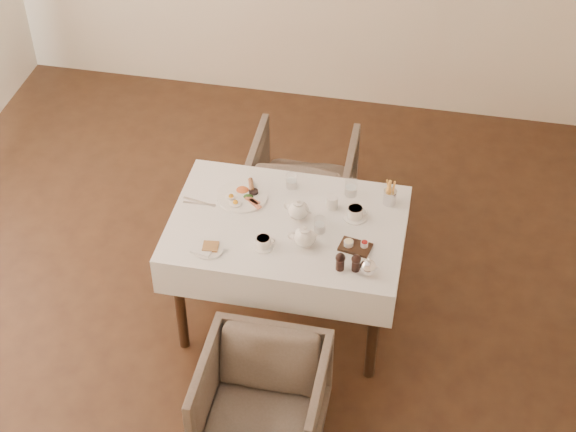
# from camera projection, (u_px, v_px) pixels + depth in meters

# --- Properties ---
(table) EXTENTS (1.28, 0.88, 0.75)m
(table) POSITION_uv_depth(u_px,v_px,m) (287.00, 238.00, 4.88)
(table) COLOR black
(table) RESTS_ON ground
(armchair_near) EXTENTS (0.63, 0.65, 0.59)m
(armchair_near) POSITION_uv_depth(u_px,v_px,m) (262.00, 402.00, 4.47)
(armchair_near) COLOR brown
(armchair_near) RESTS_ON ground
(armchair_far) EXTENTS (0.67, 0.69, 0.62)m
(armchair_far) POSITION_uv_depth(u_px,v_px,m) (303.00, 182.00, 5.77)
(armchair_far) COLOR brown
(armchair_far) RESTS_ON ground
(breakfast_plate) EXTENTS (0.29, 0.29, 0.04)m
(breakfast_plate) POSITION_uv_depth(u_px,v_px,m) (243.00, 195.00, 4.96)
(breakfast_plate) COLOR white
(breakfast_plate) RESTS_ON table
(side_plate) EXTENTS (0.17, 0.16, 0.02)m
(side_plate) POSITION_uv_depth(u_px,v_px,m) (207.00, 249.00, 4.64)
(side_plate) COLOR white
(side_plate) RESTS_ON table
(teapot_centre) EXTENTS (0.19, 0.16, 0.13)m
(teapot_centre) POSITION_uv_depth(u_px,v_px,m) (298.00, 209.00, 4.79)
(teapot_centre) COLOR white
(teapot_centre) RESTS_ON table
(teapot_front) EXTENTS (0.19, 0.15, 0.13)m
(teapot_front) POSITION_uv_depth(u_px,v_px,m) (305.00, 236.00, 4.63)
(teapot_front) COLOR white
(teapot_front) RESTS_ON table
(creamer) EXTENTS (0.07, 0.07, 0.08)m
(creamer) POSITION_uv_depth(u_px,v_px,m) (332.00, 202.00, 4.87)
(creamer) COLOR white
(creamer) RESTS_ON table
(teacup_near) EXTENTS (0.12, 0.12, 0.06)m
(teacup_near) POSITION_uv_depth(u_px,v_px,m) (263.00, 242.00, 4.64)
(teacup_near) COLOR white
(teacup_near) RESTS_ON table
(teacup_far) EXTENTS (0.14, 0.14, 0.07)m
(teacup_far) POSITION_uv_depth(u_px,v_px,m) (355.00, 213.00, 4.81)
(teacup_far) COLOR white
(teacup_far) RESTS_ON table
(glass_left) EXTENTS (0.08, 0.08, 0.09)m
(glass_left) POSITION_uv_depth(u_px,v_px,m) (292.00, 181.00, 5.00)
(glass_left) COLOR silver
(glass_left) RESTS_ON table
(glass_mid) EXTENTS (0.06, 0.06, 0.09)m
(glass_mid) POSITION_uv_depth(u_px,v_px,m) (320.00, 225.00, 4.72)
(glass_mid) COLOR silver
(glass_mid) RESTS_ON table
(glass_right) EXTENTS (0.09, 0.09, 0.10)m
(glass_right) POSITION_uv_depth(u_px,v_px,m) (351.00, 188.00, 4.95)
(glass_right) COLOR silver
(glass_right) RESTS_ON table
(condiment_board) EXTENTS (0.18, 0.14, 0.04)m
(condiment_board) POSITION_uv_depth(u_px,v_px,m) (355.00, 246.00, 4.64)
(condiment_board) COLOR black
(condiment_board) RESTS_ON table
(pepper_mill_left) EXTENTS (0.06, 0.06, 0.11)m
(pepper_mill_left) POSITION_uv_depth(u_px,v_px,m) (340.00, 261.00, 4.50)
(pepper_mill_left) COLOR black
(pepper_mill_left) RESTS_ON table
(pepper_mill_right) EXTENTS (0.06, 0.06, 0.10)m
(pepper_mill_right) POSITION_uv_depth(u_px,v_px,m) (356.00, 263.00, 4.50)
(pepper_mill_right) COLOR black
(pepper_mill_right) RESTS_ON table
(silver_pot) EXTENTS (0.13, 0.12, 0.11)m
(silver_pot) POSITION_uv_depth(u_px,v_px,m) (368.00, 266.00, 4.47)
(silver_pot) COLOR white
(silver_pot) RESTS_ON table
(fries_cup) EXTENTS (0.07, 0.07, 0.16)m
(fries_cup) POSITION_uv_depth(u_px,v_px,m) (390.00, 194.00, 4.88)
(fries_cup) COLOR silver
(fries_cup) RESTS_ON table
(cutlery_fork) EXTENTS (0.20, 0.05, 0.00)m
(cutlery_fork) POSITION_uv_depth(u_px,v_px,m) (199.00, 202.00, 4.93)
(cutlery_fork) COLOR silver
(cutlery_fork) RESTS_ON table
(cutlery_knife) EXTENTS (0.19, 0.02, 0.00)m
(cutlery_knife) POSITION_uv_depth(u_px,v_px,m) (199.00, 204.00, 4.92)
(cutlery_knife) COLOR silver
(cutlery_knife) RESTS_ON table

